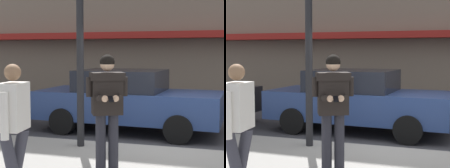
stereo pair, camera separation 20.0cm
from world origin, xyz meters
The scene contains 5 objects.
ground_plane centered at (0.00, 0.00, 0.00)m, with size 80.00×80.00×0.00m, color #333338.
curb_paint_line centered at (1.00, 0.05, 0.00)m, with size 28.00×0.12×0.01m, color silver.
parked_sedan_mid centered at (-1.32, 1.56, 0.79)m, with size 4.59×2.10×1.54m.
man_texting_on_phone centered at (-0.72, -1.92, 1.25)m, with size 0.63×0.65×1.81m.
pedestrian_in_light_coat centered at (-1.53, -3.29, 1.11)m, with size 0.36×0.60×1.70m.
Camera 1 is at (1.03, -7.38, 1.98)m, focal length 60.00 mm.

